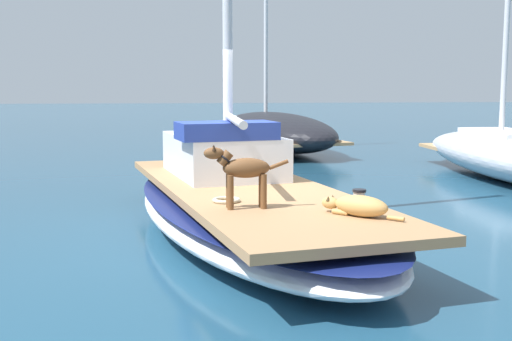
{
  "coord_description": "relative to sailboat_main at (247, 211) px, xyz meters",
  "views": [
    {
      "loc": [
        -0.91,
        -8.5,
        2.02
      ],
      "look_at": [
        0.0,
        -1.0,
        1.01
      ],
      "focal_mm": 45.72,
      "sensor_mm": 36.0,
      "label": 1
    }
  ],
  "objects": [
    {
      "name": "ground_plane",
      "position": [
        0.0,
        0.0,
        -0.34
      ],
      "size": [
        120.0,
        120.0,
        0.0
      ],
      "primitive_type": "plane",
      "color": "navy"
    },
    {
      "name": "sailboat_main",
      "position": [
        0.0,
        0.0,
        0.0
      ],
      "size": [
        3.89,
        7.59,
        0.66
      ],
      "color": "white",
      "rests_on": "ground"
    },
    {
      "name": "cabin_house",
      "position": [
        -0.24,
        1.09,
        0.67
      ],
      "size": [
        1.81,
        2.46,
        0.84
      ],
      "color": "silver",
      "rests_on": "sailboat_main"
    },
    {
      "name": "dog_tan",
      "position": [
        0.93,
        -2.06,
        0.43
      ],
      "size": [
        0.73,
        0.73,
        0.22
      ],
      "color": "tan",
      "rests_on": "sailboat_main"
    },
    {
      "name": "dog_brown",
      "position": [
        -0.21,
        -1.49,
        0.75
      ],
      "size": [
        0.94,
        0.24,
        0.7
      ],
      "color": "brown",
      "rests_on": "sailboat_main"
    },
    {
      "name": "deck_winch",
      "position": [
        1.06,
        -1.64,
        0.42
      ],
      "size": [
        0.16,
        0.16,
        0.21
      ],
      "color": "#B7B7BC",
      "rests_on": "sailboat_main"
    },
    {
      "name": "coiled_rope",
      "position": [
        -0.36,
        -1.09,
        0.35
      ],
      "size": [
        0.32,
        0.32,
        0.04
      ],
      "primitive_type": "torus",
      "color": "beige",
      "rests_on": "sailboat_main"
    },
    {
      "name": "moored_boat_far_astern",
      "position": [
        1.98,
        10.86,
        0.27
      ],
      "size": [
        4.09,
        7.34,
        7.38
      ],
      "color": "black",
      "rests_on": "ground"
    }
  ]
}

